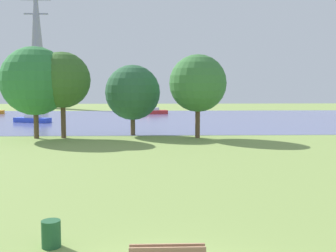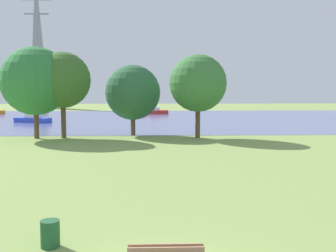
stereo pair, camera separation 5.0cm
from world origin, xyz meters
TOP-DOWN VIEW (x-y plane):
  - ground_plane at (0.00, 22.00)m, footprint 160.00×160.00m
  - litter_bin at (-3.32, 2.53)m, footprint 0.56×0.56m
  - water_surface at (0.00, 50.00)m, footprint 140.00×40.00m
  - sailboat_red at (-0.19, 60.87)m, footprint 5.03×2.82m
  - sailboat_blue at (-15.86, 45.05)m, footprint 5.02×3.04m
  - tree_west_far at (-10.80, 28.43)m, footprint 6.14×6.14m
  - tree_west_near at (-8.41, 28.62)m, footprint 5.05×5.05m
  - tree_east_far at (-2.21, 30.57)m, footprint 5.25×5.25m
  - tree_east_near at (3.78, 28.29)m, footprint 5.19×5.19m
  - electricity_pylon at (-25.24, 83.17)m, footprint 6.40×4.40m

SIDE VIEW (x-z plane):
  - ground_plane at x=0.00m, z-range 0.00..0.00m
  - water_surface at x=0.00m, z-range 0.00..0.02m
  - litter_bin at x=-3.32m, z-range 0.00..0.80m
  - sailboat_red at x=-0.19m, z-range -2.54..3.44m
  - sailboat_blue at x=-15.86m, z-range -2.69..3.60m
  - tree_east_far at x=-2.21m, z-range 0.73..7.45m
  - tree_east_near at x=3.78m, z-range 1.17..8.73m
  - tree_west_far at x=-10.80m, z-range 1.04..9.27m
  - tree_west_near at x=-8.41m, z-range 1.35..9.13m
  - electricity_pylon at x=-25.24m, z-range 0.01..28.95m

